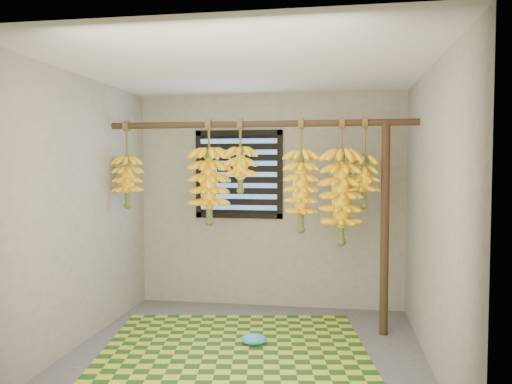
% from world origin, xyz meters
% --- Properties ---
extents(floor, '(3.00, 3.00, 0.01)m').
position_xyz_m(floor, '(0.00, 0.00, -0.01)').
color(floor, '#515151').
rests_on(floor, ground).
extents(ceiling, '(3.00, 3.00, 0.01)m').
position_xyz_m(ceiling, '(0.00, 0.00, 2.40)').
color(ceiling, silver).
rests_on(ceiling, wall_back).
extents(wall_back, '(3.00, 0.01, 2.40)m').
position_xyz_m(wall_back, '(0.00, 1.50, 1.20)').
color(wall_back, gray).
rests_on(wall_back, floor).
extents(wall_left, '(0.01, 3.00, 2.40)m').
position_xyz_m(wall_left, '(-1.50, 0.00, 1.20)').
color(wall_left, gray).
rests_on(wall_left, floor).
extents(wall_right, '(0.01, 3.00, 2.40)m').
position_xyz_m(wall_right, '(1.50, 0.00, 1.20)').
color(wall_right, gray).
rests_on(wall_right, floor).
extents(window, '(1.00, 0.04, 1.00)m').
position_xyz_m(window, '(-0.35, 1.48, 1.50)').
color(window, black).
rests_on(window, wall_back).
extents(hanging_pole, '(3.00, 0.06, 0.06)m').
position_xyz_m(hanging_pole, '(0.00, 0.70, 2.00)').
color(hanging_pole, '#3E2D17').
rests_on(hanging_pole, wall_left).
extents(support_post, '(0.08, 0.08, 2.00)m').
position_xyz_m(support_post, '(1.20, 0.70, 1.00)').
color(support_post, '#3E2D17').
rests_on(support_post, floor).
extents(woven_mat, '(2.52, 2.14, 0.01)m').
position_xyz_m(woven_mat, '(-0.12, 0.15, 0.01)').
color(woven_mat, '#1D5218').
rests_on(woven_mat, floor).
extents(plastic_bag, '(0.24, 0.18, 0.10)m').
position_xyz_m(plastic_bag, '(0.04, 0.21, 0.06)').
color(plastic_bag, '#3C97E2').
rests_on(plastic_bag, woven_mat).
extents(banana_bunch_a, '(0.30, 0.30, 0.88)m').
position_xyz_m(banana_bunch_a, '(-1.35, 0.70, 1.44)').
color(banana_bunch_a, brown).
rests_on(banana_bunch_a, hanging_pole).
extents(banana_bunch_b, '(0.38, 0.38, 1.02)m').
position_xyz_m(banana_bunch_b, '(-0.49, 0.70, 1.40)').
color(banana_bunch_b, brown).
rests_on(banana_bunch_b, hanging_pole).
extents(banana_bunch_c, '(0.32, 0.32, 0.71)m').
position_xyz_m(banana_bunch_c, '(-0.18, 0.70, 1.56)').
color(banana_bunch_c, brown).
rests_on(banana_bunch_c, hanging_pole).
extents(banana_bunch_d, '(0.30, 0.30, 1.09)m').
position_xyz_m(banana_bunch_d, '(0.41, 0.70, 1.36)').
color(banana_bunch_d, brown).
rests_on(banana_bunch_d, hanging_pole).
extents(banana_bunch_e, '(0.38, 0.38, 1.20)m').
position_xyz_m(banana_bunch_e, '(0.80, 0.70, 1.30)').
color(banana_bunch_e, brown).
rests_on(banana_bunch_e, hanging_pole).
extents(banana_bunch_f, '(0.29, 0.29, 0.85)m').
position_xyz_m(banana_bunch_f, '(1.01, 0.70, 1.45)').
color(banana_bunch_f, brown).
rests_on(banana_bunch_f, hanging_pole).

